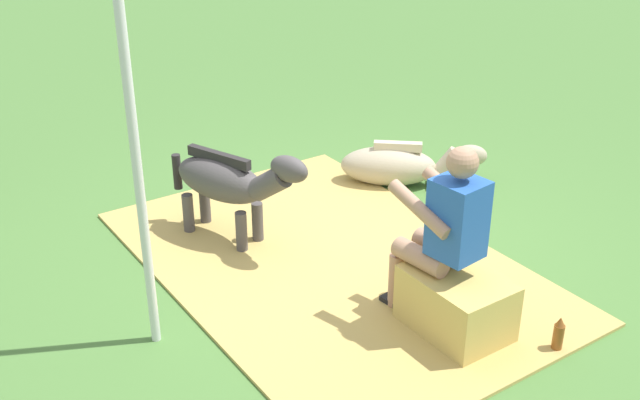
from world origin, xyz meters
The scene contains 8 objects.
ground_plane centered at (0.00, 0.00, 0.00)m, with size 24.00×24.00×0.00m, color #4C7A38.
hay_patch centered at (-0.09, 0.23, 0.01)m, with size 3.56×2.36×0.02m, color tan.
hay_bale centered at (-1.26, 0.04, 0.21)m, with size 0.69×0.49×0.42m, color tan.
person_seated centered at (-1.10, 0.05, 0.71)m, with size 0.69×0.46×1.30m.
pony_standing centered at (0.67, 0.66, 0.52)m, with size 1.29×0.68×0.88m.
pony_lying centered at (0.75, -1.15, 0.19)m, with size 1.08×1.19×0.42m.
soda_bottle centered at (-1.79, -0.36, 0.12)m, with size 0.07×0.07×0.26m.
tent_pole_left centered at (-0.22, 1.71, 1.15)m, with size 0.06×0.06×2.29m, color silver.
Camera 1 is at (-4.28, 3.18, 3.06)m, focal length 43.70 mm.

